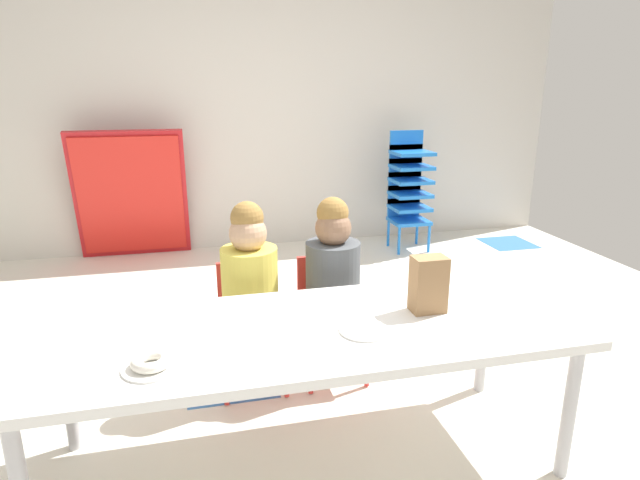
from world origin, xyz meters
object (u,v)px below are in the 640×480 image
object	(u,v)px
seated_child_middle_seat	(332,273)
paper_bag_brown	(428,284)
seated_child_near_camera	(250,280)
kid_chair_blue_stack	(409,185)
craft_table	(308,338)
donut_powdered_on_plate	(151,361)
paper_plate_center_table	(364,330)
paper_plate_near_edge	(152,368)
folded_activity_table	(131,196)

from	to	relation	value
seated_child_middle_seat	paper_bag_brown	bearing A→B (deg)	-67.53
seated_child_near_camera	kid_chair_blue_stack	world-z (taller)	kid_chair_blue_stack
craft_table	kid_chair_blue_stack	distance (m)	2.95
kid_chair_blue_stack	paper_bag_brown	size ratio (longest dim) A/B	4.73
donut_powdered_on_plate	seated_child_middle_seat	bearing A→B (deg)	44.35
seated_child_middle_seat	donut_powdered_on_plate	xyz separation A→B (m)	(-0.78, -0.77, 0.05)
paper_plate_center_table	paper_bag_brown	bearing A→B (deg)	21.38
seated_child_middle_seat	paper_plate_near_edge	bearing A→B (deg)	-135.65
paper_plate_near_edge	seated_child_middle_seat	bearing A→B (deg)	44.35
folded_activity_table	paper_plate_center_table	world-z (taller)	folded_activity_table
seated_child_middle_seat	paper_plate_center_table	xyz separation A→B (m)	(-0.06, -0.67, 0.03)
craft_table	paper_bag_brown	size ratio (longest dim) A/B	9.00
seated_child_near_camera	kid_chair_blue_stack	xyz separation A→B (m)	(1.61, 1.98, 0.02)
craft_table	folded_activity_table	size ratio (longest dim) A/B	1.82
craft_table	seated_child_middle_seat	xyz separation A→B (m)	(0.25, 0.59, 0.02)
craft_table	paper_plate_near_edge	xyz separation A→B (m)	(-0.54, -0.18, 0.05)
paper_bag_brown	paper_plate_near_edge	world-z (taller)	paper_bag_brown
seated_child_middle_seat	paper_plate_near_edge	size ratio (longest dim) A/B	5.10
folded_activity_table	paper_plate_near_edge	distance (m)	3.04
paper_plate_near_edge	seated_child_near_camera	bearing A→B (deg)	63.18
paper_plate_center_table	donut_powdered_on_plate	world-z (taller)	donut_powdered_on_plate
folded_activity_table	paper_plate_near_edge	size ratio (longest dim) A/B	6.04
craft_table	paper_plate_center_table	size ratio (longest dim) A/B	11.01
craft_table	folded_activity_table	bearing A→B (deg)	107.18
kid_chair_blue_stack	folded_activity_table	size ratio (longest dim) A/B	0.96
craft_table	seated_child_near_camera	size ratio (longest dim) A/B	2.16
seated_child_near_camera	paper_plate_center_table	size ratio (longest dim) A/B	5.10
paper_plate_center_table	donut_powdered_on_plate	distance (m)	0.73
folded_activity_table	paper_plate_near_edge	world-z (taller)	folded_activity_table
craft_table	kid_chair_blue_stack	bearing A→B (deg)	60.23
craft_table	seated_child_middle_seat	distance (m)	0.64
craft_table	seated_child_near_camera	distance (m)	0.61
seated_child_middle_seat	craft_table	bearing A→B (deg)	-112.81
kid_chair_blue_stack	folded_activity_table	world-z (taller)	folded_activity_table
seated_child_middle_seat	seated_child_near_camera	bearing A→B (deg)	180.00
seated_child_near_camera	folded_activity_table	bearing A→B (deg)	107.96
paper_bag_brown	paper_plate_center_table	distance (m)	0.33
seated_child_near_camera	paper_bag_brown	world-z (taller)	seated_child_near_camera
kid_chair_blue_stack	donut_powdered_on_plate	world-z (taller)	kid_chair_blue_stack
paper_plate_near_edge	paper_plate_center_table	distance (m)	0.73
craft_table	paper_bag_brown	world-z (taller)	paper_bag_brown
kid_chair_blue_stack	paper_plate_center_table	distance (m)	2.94
paper_plate_near_edge	paper_plate_center_table	world-z (taller)	same
donut_powdered_on_plate	folded_activity_table	bearing A→B (deg)	96.50
seated_child_near_camera	seated_child_middle_seat	distance (m)	0.40
paper_bag_brown	paper_plate_center_table	bearing A→B (deg)	-158.62
paper_plate_near_edge	paper_plate_center_table	bearing A→B (deg)	7.19
kid_chair_blue_stack	paper_plate_near_edge	bearing A→B (deg)	-126.15
folded_activity_table	seated_child_middle_seat	bearing A→B (deg)	-63.46
craft_table	kid_chair_blue_stack	world-z (taller)	kid_chair_blue_stack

